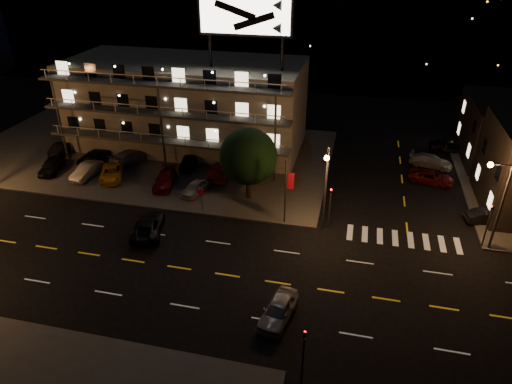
% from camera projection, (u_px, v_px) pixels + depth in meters
% --- Properties ---
extents(ground, '(140.00, 140.00, 0.00)m').
position_uv_depth(ground, '(203.00, 271.00, 35.89)').
color(ground, black).
rests_on(ground, ground).
extents(curb_nw, '(44.00, 24.00, 0.15)m').
position_uv_depth(curb_nw, '(148.00, 153.00, 55.67)').
color(curb_nw, '#393936').
rests_on(curb_nw, ground).
extents(motel, '(28.00, 13.80, 18.10)m').
position_uv_depth(motel, '(187.00, 104.00, 55.61)').
color(motel, '#9C9688').
rests_on(motel, ground).
extents(hill_backdrop, '(120.00, 25.00, 24.00)m').
position_uv_depth(hill_backdrop, '(285.00, 5.00, 90.05)').
color(hill_backdrop, black).
rests_on(hill_backdrop, ground).
extents(streetlight_nc, '(0.44, 1.92, 8.00)m').
position_uv_depth(streetlight_nc, '(326.00, 182.00, 38.55)').
color(streetlight_nc, '#2D2D30').
rests_on(streetlight_nc, ground).
extents(streetlight_ne, '(1.92, 0.44, 8.00)m').
position_uv_depth(streetlight_ne, '(499.00, 198.00, 36.15)').
color(streetlight_ne, '#2D2D30').
rests_on(streetlight_ne, ground).
extents(signal_nw, '(0.20, 0.27, 4.60)m').
position_uv_depth(signal_nw, '(330.00, 203.00, 40.09)').
color(signal_nw, '#2D2D30').
rests_on(signal_nw, ground).
extents(signal_sw, '(0.20, 0.27, 4.60)m').
position_uv_depth(signal_sw, '(303.00, 352.00, 25.62)').
color(signal_sw, '#2D2D30').
rests_on(signal_sw, ground).
extents(signal_ne, '(0.27, 0.20, 4.60)m').
position_uv_depth(signal_ne, '(489.00, 221.00, 37.51)').
color(signal_ne, '#2D2D30').
rests_on(signal_ne, ground).
extents(banner_north, '(0.83, 0.16, 6.40)m').
position_uv_depth(banner_north, '(286.00, 190.00, 40.37)').
color(banner_north, '#2D2D30').
rests_on(banner_north, ground).
extents(stop_sign, '(0.91, 0.11, 2.61)m').
position_uv_depth(stop_sign, '(201.00, 196.00, 42.96)').
color(stop_sign, '#2D2D30').
rests_on(stop_sign, ground).
extents(tree, '(5.79, 5.58, 7.29)m').
position_uv_depth(tree, '(248.00, 158.00, 43.88)').
color(tree, black).
rests_on(tree, curb_nw).
extents(lot_car_0, '(2.72, 4.68, 1.50)m').
position_uv_depth(lot_car_0, '(51.00, 165.00, 50.65)').
color(lot_car_0, black).
rests_on(lot_car_0, curb_nw).
extents(lot_car_1, '(1.86, 4.51, 1.45)m').
position_uv_depth(lot_car_1, '(87.00, 171.00, 49.56)').
color(lot_car_1, gray).
rests_on(lot_car_1, curb_nw).
extents(lot_car_2, '(3.94, 5.24, 1.32)m').
position_uv_depth(lot_car_2, '(111.00, 173.00, 49.24)').
color(lot_car_2, orange).
rests_on(lot_car_2, curb_nw).
extents(lot_car_3, '(2.69, 4.97, 1.37)m').
position_uv_depth(lot_car_3, '(165.00, 180.00, 47.77)').
color(lot_car_3, '#5C0D0E').
rests_on(lot_car_3, curb_nw).
extents(lot_car_4, '(2.44, 4.02, 1.28)m').
position_uv_depth(lot_car_4, '(195.00, 188.00, 46.37)').
color(lot_car_4, gray).
rests_on(lot_car_4, curb_nw).
extents(lot_car_5, '(1.61, 4.30, 1.40)m').
position_uv_depth(lot_car_5, '(63.00, 148.00, 55.11)').
color(lot_car_5, black).
rests_on(lot_car_5, curb_nw).
extents(lot_car_6, '(2.19, 4.75, 1.32)m').
position_uv_depth(lot_car_6, '(95.00, 156.00, 53.03)').
color(lot_car_6, black).
rests_on(lot_car_6, curb_nw).
extents(lot_car_7, '(4.10, 5.65, 1.52)m').
position_uv_depth(lot_car_7, '(131.00, 156.00, 52.83)').
color(lot_car_7, gray).
rests_on(lot_car_7, curb_nw).
extents(lot_car_8, '(2.42, 4.62, 1.50)m').
position_uv_depth(lot_car_8, '(190.00, 160.00, 51.79)').
color(lot_car_8, black).
rests_on(lot_car_8, curb_nw).
extents(lot_car_9, '(2.02, 4.79, 1.54)m').
position_uv_depth(lot_car_9, '(219.00, 172.00, 49.28)').
color(lot_car_9, '#5C0D0E').
rests_on(lot_car_9, curb_nw).
extents(side_car_0, '(4.19, 2.12, 1.32)m').
position_uv_depth(side_car_0, '(488.00, 217.00, 41.70)').
color(side_car_0, black).
rests_on(side_car_0, ground).
extents(side_car_1, '(5.09, 3.16, 1.31)m').
position_uv_depth(side_car_1, '(432.00, 177.00, 48.65)').
color(side_car_1, '#5C0D0E').
rests_on(side_car_1, ground).
extents(side_car_2, '(5.11, 3.15, 1.38)m').
position_uv_depth(side_car_2, '(431.00, 161.00, 52.17)').
color(side_car_2, gray).
rests_on(side_car_2, ground).
extents(side_car_3, '(4.53, 1.96, 1.52)m').
position_uv_depth(side_car_3, '(448.00, 145.00, 55.92)').
color(side_car_3, black).
rests_on(side_car_3, ground).
extents(road_car_east, '(2.58, 4.67, 1.50)m').
position_uv_depth(road_car_east, '(278.00, 310.00, 31.10)').
color(road_car_east, gray).
rests_on(road_car_east, ground).
extents(road_car_west, '(3.87, 5.89, 1.51)m').
position_uv_depth(road_car_west, '(148.00, 225.00, 40.29)').
color(road_car_west, black).
rests_on(road_car_west, ground).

